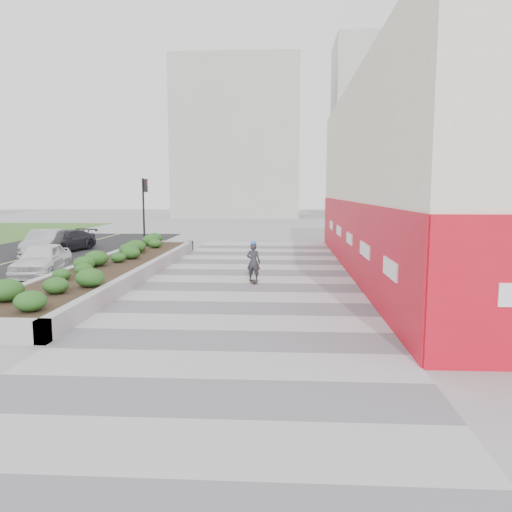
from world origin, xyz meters
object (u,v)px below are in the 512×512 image
at_px(skateboarder, 253,262).
at_px(car_white, 42,260).
at_px(planter, 116,266).
at_px(car_silver, 44,243).
at_px(traffic_signal_near, 145,202).
at_px(car_dark, 65,241).

height_order(skateboarder, car_white, skateboarder).
relative_size(planter, skateboarder, 11.30).
bearing_deg(car_white, planter, -6.57).
xyz_separation_m(planter, skateboarder, (5.64, -1.14, 0.39)).
distance_m(car_white, car_silver, 6.81).
distance_m(traffic_signal_near, skateboarder, 13.91).
bearing_deg(planter, car_dark, 125.07).
bearing_deg(skateboarder, car_silver, 136.89).
bearing_deg(traffic_signal_near, car_silver, -133.30).
distance_m(planter, traffic_signal_near, 10.90).
bearing_deg(car_white, car_silver, 106.99).
relative_size(car_white, car_dark, 0.94).
xyz_separation_m(traffic_signal_near, car_silver, (-4.19, -4.44, -2.07)).
distance_m(car_white, car_dark, 8.63).
relative_size(car_silver, car_dark, 1.00).
xyz_separation_m(car_white, car_dark, (-2.69, 8.20, -0.07)).
relative_size(skateboarder, car_white, 0.41).
distance_m(skateboarder, car_white, 8.70).
xyz_separation_m(traffic_signal_near, skateboarder, (7.37, -11.64, -1.95)).
height_order(traffic_signal_near, car_dark, traffic_signal_near).
relative_size(planter, car_dark, 4.32).
distance_m(car_silver, car_dark, 2.06).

